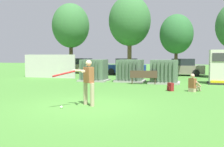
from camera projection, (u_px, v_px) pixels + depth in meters
ground_plane at (85, 106)px, 9.58m from camera, size 96.00×96.00×0.00m
fence_panel at (49, 66)px, 21.70m from camera, size 4.80×0.12×2.00m
transformer_west at (94, 71)px, 18.91m from camera, size 2.10×1.70×1.62m
transformer_mid_west at (130, 71)px, 18.43m from camera, size 2.10×1.70×1.62m
transformer_mid_east at (164, 72)px, 17.35m from camera, size 2.10×1.70×1.62m
generator_enclosure at (221, 67)px, 16.94m from camera, size 1.60×1.40×2.30m
park_bench at (144, 76)px, 16.86m from camera, size 1.84×0.69×0.92m
batter at (87, 80)px, 9.61m from camera, size 1.17×1.44×1.74m
sports_ball at (61, 107)px, 9.16m from camera, size 0.09×0.09×0.09m
seated_spectator at (194, 85)px, 13.36m from camera, size 0.71×0.77×0.96m
backpack at (170, 87)px, 13.64m from camera, size 0.37×0.38×0.44m
tree_left at (71, 26)px, 25.51m from camera, size 3.75×3.75×7.16m
tree_center_left at (130, 21)px, 23.34m from camera, size 3.88×3.88×7.42m
tree_center_right at (176, 34)px, 21.73m from camera, size 2.86×2.86×5.46m
parked_car_leftmost at (80, 66)px, 27.39m from camera, size 4.24×1.99×1.62m
parked_car_left_of_center at (126, 67)px, 25.66m from camera, size 4.38×2.30×1.62m
parked_car_right_of_center at (182, 68)px, 24.19m from camera, size 4.24×2.00×1.62m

